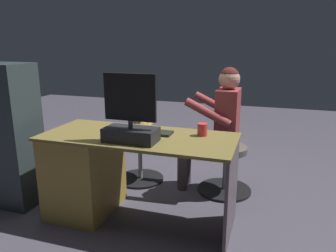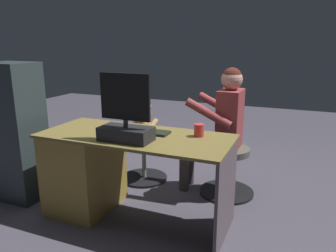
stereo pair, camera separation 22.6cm
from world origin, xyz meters
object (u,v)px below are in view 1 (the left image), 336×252
object	(u,v)px
monitor	(131,124)
office_chair_teddy	(140,155)
desk	(94,170)
keyboard	(147,132)
person	(218,120)
visitor_chair	(225,166)
computer_mouse	(117,127)
cup	(202,130)
teddy_bear	(140,122)
tv_remote	(115,131)

from	to	relation	value
monitor	office_chair_teddy	size ratio (longest dim) A/B	1.01
desk	office_chair_teddy	world-z (taller)	desk
keyboard	office_chair_teddy	distance (m)	0.88
desk	person	distance (m)	1.24
office_chair_teddy	visitor_chair	world-z (taller)	same
person	office_chair_teddy	bearing A→B (deg)	0.73
monitor	keyboard	bearing A→B (deg)	-96.19
monitor	computer_mouse	size ratio (longest dim) A/B	5.27
monitor	visitor_chair	distance (m)	1.25
monitor	office_chair_teddy	world-z (taller)	monitor
cup	visitor_chair	size ratio (longest dim) A/B	0.19
keyboard	teddy_bear	distance (m)	0.76
computer_mouse	teddy_bear	distance (m)	0.66
teddy_bear	tv_remote	bearing A→B (deg)	97.07
computer_mouse	office_chair_teddy	distance (m)	0.80
keyboard	visitor_chair	distance (m)	1.00
monitor	teddy_bear	xyz separation A→B (m)	(0.32, -0.92, -0.23)
person	desk	bearing A→B (deg)	39.36
keyboard	cup	size ratio (longest dim) A/B	4.22
cup	person	world-z (taller)	person
monitor	cup	bearing A→B (deg)	-146.33
teddy_bear	visitor_chair	size ratio (longest dim) A/B	0.70
monitor	visitor_chair	size ratio (longest dim) A/B	0.95
person	cup	bearing A→B (deg)	87.88
tv_remote	person	xyz separation A→B (m)	(-0.72, -0.74, -0.02)
office_chair_teddy	teddy_bear	size ratio (longest dim) A/B	1.34
desk	teddy_bear	world-z (taller)	teddy_bear
keyboard	visitor_chair	xyz separation A→B (m)	(-0.56, -0.67, -0.49)
cup	office_chair_teddy	xyz separation A→B (m)	(0.79, -0.59, -0.51)
office_chair_teddy	visitor_chair	size ratio (longest dim) A/B	0.94
teddy_bear	keyboard	bearing A→B (deg)	117.37
cup	person	xyz separation A→B (m)	(-0.02, -0.60, -0.06)
computer_mouse	teddy_bear	world-z (taller)	teddy_bear
desk	person	world-z (taller)	person
keyboard	person	world-z (taller)	person
tv_remote	visitor_chair	bearing A→B (deg)	-106.17
keyboard	cup	bearing A→B (deg)	-171.66
visitor_chair	teddy_bear	bearing A→B (deg)	-0.05
tv_remote	teddy_bear	world-z (taller)	teddy_bear
tv_remote	person	world-z (taller)	person
office_chair_teddy	visitor_chair	xyz separation A→B (m)	(-0.91, -0.01, -0.02)
computer_mouse	person	world-z (taller)	person
cup	office_chair_teddy	bearing A→B (deg)	-36.80
keyboard	person	distance (m)	0.82
desk	person	size ratio (longest dim) A/B	1.25
visitor_chair	monitor	bearing A→B (deg)	57.45
keyboard	visitor_chair	size ratio (longest dim) A/B	0.79
office_chair_teddy	desk	bearing A→B (deg)	81.76
computer_mouse	person	bearing A→B (deg)	-139.49
monitor	tv_remote	size ratio (longest dim) A/B	3.37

